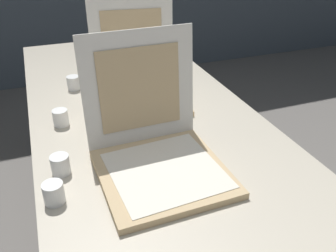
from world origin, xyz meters
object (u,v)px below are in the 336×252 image
(cup_white_far, at_px, (73,83))
(cup_white_near_left, at_px, (54,193))
(pizza_box_middle, at_px, (138,85))
(cup_white_near_center, at_px, (60,165))
(table, at_px, (148,131))
(pizza_box_front, at_px, (157,152))
(cup_white_mid, at_px, (61,118))

(cup_white_far, distance_m, cup_white_near_left, 0.76)
(pizza_box_middle, bearing_deg, cup_white_near_center, -122.53)
(cup_white_far, bearing_deg, cup_white_near_left, -101.54)
(table, relative_size, pizza_box_front, 5.42)
(pizza_box_front, xyz_separation_m, cup_white_near_left, (-0.31, -0.05, -0.03))
(pizza_box_front, height_order, cup_white_near_left, pizza_box_front)
(pizza_box_front, xyz_separation_m, cup_white_near_center, (-0.28, 0.08, -0.03))
(pizza_box_middle, height_order, cup_white_far, pizza_box_middle)
(pizza_box_front, xyz_separation_m, pizza_box_middle, (0.09, 0.51, 0.00))
(table, bearing_deg, cup_white_near_center, -147.01)
(pizza_box_front, bearing_deg, cup_white_near_left, -171.99)
(cup_white_far, relative_size, cup_white_near_center, 1.00)
(table, relative_size, cup_white_mid, 36.73)
(cup_white_far, bearing_deg, pizza_box_front, -76.94)
(cup_white_near_center, bearing_deg, cup_white_far, 78.88)
(cup_white_far, relative_size, cup_white_near_left, 1.00)
(table, height_order, cup_white_mid, cup_white_mid)
(pizza_box_middle, bearing_deg, pizza_box_front, -92.15)
(table, relative_size, pizza_box_middle, 5.07)
(table, height_order, cup_white_far, cup_white_far)
(pizza_box_middle, bearing_deg, table, -89.35)
(table, xyz_separation_m, pizza_box_middle, (0.03, 0.21, 0.11))
(cup_white_far, bearing_deg, cup_white_mid, -105.77)
(cup_white_near_left, relative_size, cup_white_near_center, 1.00)
(cup_white_far, height_order, cup_white_near_left, same)
(pizza_box_middle, relative_size, cup_white_mid, 7.24)
(pizza_box_front, distance_m, cup_white_near_center, 0.29)
(cup_white_mid, height_order, cup_white_near_center, same)
(pizza_box_front, distance_m, cup_white_mid, 0.46)
(pizza_box_middle, distance_m, cup_white_near_left, 0.70)
(cup_white_near_left, bearing_deg, cup_white_mid, 81.65)
(pizza_box_front, bearing_deg, cup_white_near_center, 163.85)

